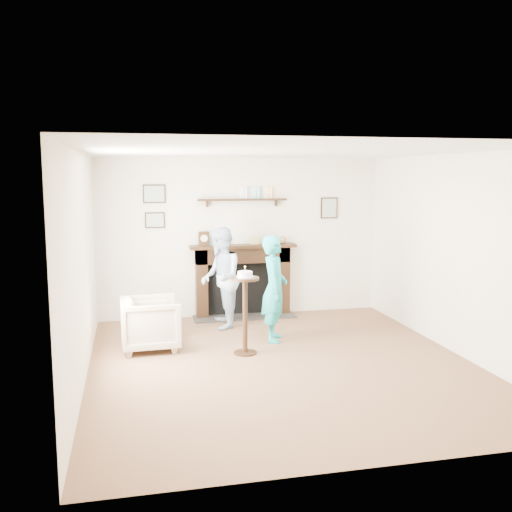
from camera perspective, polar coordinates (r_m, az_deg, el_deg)
The scene contains 6 objects.
ground at distance 6.92m, azimuth 2.64°, elevation -10.73°, with size 5.00×5.00×0.00m, color brown.
room_shell at distance 7.24m, azimuth 1.28°, elevation 3.28°, with size 4.54×5.02×2.52m.
armchair at distance 7.61m, azimuth -10.42°, elevation -9.10°, with size 0.72×0.74×0.67m, color tan.
man at distance 8.51m, azimuth -3.51°, elevation -7.12°, with size 0.72×0.56×1.49m, color silver.
woman at distance 7.86m, azimuth 1.82°, elevation -8.40°, with size 0.52×0.34×1.44m, color #1FB0B1.
pedestal_table at distance 7.12m, azimuth -1.11°, elevation -4.43°, with size 0.35×0.35×1.12m.
Camera 1 is at (-1.72, -6.32, 2.24)m, focal length 40.00 mm.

